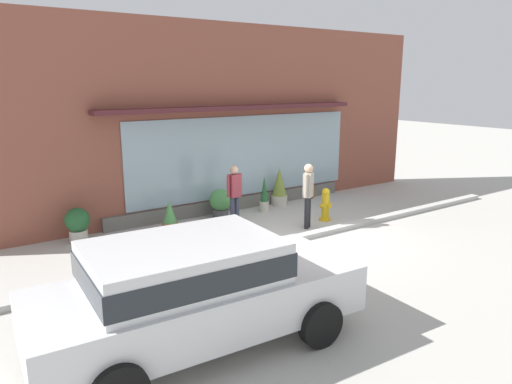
% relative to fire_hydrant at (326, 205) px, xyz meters
% --- Properties ---
extents(ground_plane, '(60.00, 60.00, 0.00)m').
position_rel_fire_hydrant_xyz_m(ground_plane, '(-1.41, -0.67, -0.43)').
color(ground_plane, '#B2AFA8').
extents(curb_strip, '(14.00, 0.24, 0.12)m').
position_rel_fire_hydrant_xyz_m(curb_strip, '(-1.41, -0.87, -0.37)').
color(curb_strip, '#B2B2AD').
rests_on(curb_strip, ground_plane).
extents(storefront, '(14.00, 0.81, 5.18)m').
position_rel_fire_hydrant_xyz_m(storefront, '(-1.40, 2.51, 2.10)').
color(storefront, brown).
rests_on(storefront, ground_plane).
extents(fire_hydrant, '(0.38, 0.34, 0.88)m').
position_rel_fire_hydrant_xyz_m(fire_hydrant, '(0.00, 0.00, 0.00)').
color(fire_hydrant, gold).
rests_on(fire_hydrant, ground_plane).
extents(pedestrian_with_handbag, '(0.59, 0.42, 1.65)m').
position_rel_fire_hydrant_xyz_m(pedestrian_with_handbag, '(-0.81, -0.23, 0.52)').
color(pedestrian_with_handbag, '#232328').
rests_on(pedestrian_with_handbag, ground_plane).
extents(pedestrian_passerby, '(0.46, 0.22, 1.57)m').
position_rel_fire_hydrant_xyz_m(pedestrian_passerby, '(-2.27, 0.92, 0.48)').
color(pedestrian_passerby, '#333847').
rests_on(pedestrian_passerby, ground_plane).
extents(parked_car_silver, '(4.62, 2.18, 1.57)m').
position_rel_fire_hydrant_xyz_m(parked_car_silver, '(-5.73, -3.60, 0.46)').
color(parked_car_silver, silver).
rests_on(parked_car_silver, ground_plane).
extents(potted_plant_trailing_edge, '(0.49, 0.49, 1.15)m').
position_rel_fire_hydrant_xyz_m(potted_plant_trailing_edge, '(-0.02, 2.02, 0.12)').
color(potted_plant_trailing_edge, '#B7B2A3').
rests_on(potted_plant_trailing_edge, ground_plane).
extents(potted_plant_low_front, '(0.60, 0.60, 0.79)m').
position_rel_fire_hydrant_xyz_m(potted_plant_low_front, '(-2.18, 1.81, -0.00)').
color(potted_plant_low_front, '#4C4C51').
rests_on(potted_plant_low_front, ground_plane).
extents(potted_plant_near_hydrant, '(0.57, 0.57, 0.82)m').
position_rel_fire_hydrant_xyz_m(potted_plant_near_hydrant, '(-5.92, 1.87, 0.02)').
color(potted_plant_near_hydrant, '#B7B2A3').
rests_on(potted_plant_near_hydrant, ground_plane).
extents(potted_plant_window_left, '(0.27, 0.27, 1.02)m').
position_rel_fire_hydrant_xyz_m(potted_plant_window_left, '(-0.85, 1.61, 0.06)').
color(potted_plant_window_left, '#B7B2A3').
rests_on(potted_plant_window_left, ground_plane).
extents(potted_plant_doorstep, '(0.40, 0.40, 0.75)m').
position_rel_fire_hydrant_xyz_m(potted_plant_doorstep, '(-3.77, 1.59, -0.07)').
color(potted_plant_doorstep, '#9E6042').
rests_on(potted_plant_doorstep, ground_plane).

